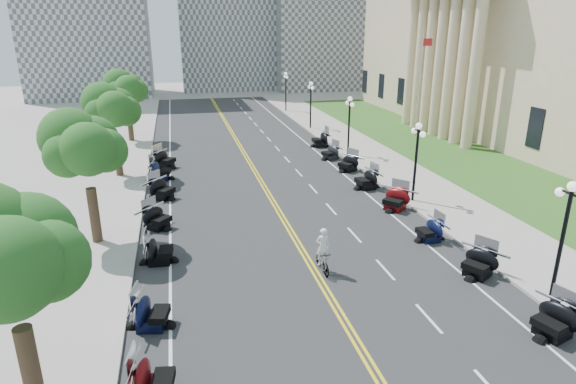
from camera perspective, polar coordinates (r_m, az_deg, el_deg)
ground at (r=25.15m, az=0.99°, el=-5.81°), size 160.00×160.00×0.00m
road at (r=34.28m, az=-3.07°, el=1.02°), size 16.00×90.00×0.01m
centerline_yellow_a at (r=34.26m, az=-3.27°, el=1.02°), size 0.12×90.00×0.00m
centerline_yellow_b at (r=34.30m, az=-2.88°, el=1.04°), size 0.12×90.00×0.00m
edge_line_north at (r=35.89m, az=7.04°, el=1.74°), size 0.12×90.00×0.00m
edge_line_south at (r=33.83m, az=-13.80°, el=0.25°), size 0.12×90.00×0.00m
lane_dash_4 at (r=19.70m, az=16.33°, el=-14.16°), size 0.12×2.00×0.00m
lane_dash_5 at (r=22.74m, az=11.45°, el=-9.00°), size 0.12×2.00×0.00m
lane_dash_6 at (r=26.05m, az=7.87°, el=-5.06°), size 0.12×2.00×0.00m
lane_dash_7 at (r=29.52m, az=5.14°, el=-2.02°), size 0.12×2.00×0.00m
lane_dash_8 at (r=33.12m, az=3.00°, el=0.38°), size 0.12×2.00×0.00m
lane_dash_9 at (r=36.80m, az=1.28°, el=2.31°), size 0.12×2.00×0.00m
lane_dash_10 at (r=40.54m, az=-0.12°, el=3.88°), size 0.12×2.00×0.00m
lane_dash_11 at (r=44.32m, az=-1.29°, el=5.18°), size 0.12×2.00×0.00m
lane_dash_12 at (r=48.14m, az=-2.28°, el=6.27°), size 0.12×2.00×0.00m
lane_dash_13 at (r=51.99m, az=-3.13°, el=7.20°), size 0.12×2.00×0.00m
lane_dash_14 at (r=55.86m, az=-3.86°, el=8.01°), size 0.12×2.00×0.00m
lane_dash_15 at (r=59.74m, az=-4.50°, el=8.70°), size 0.12×2.00×0.00m
lane_dash_16 at (r=63.64m, az=-5.06°, el=9.31°), size 0.12×2.00×0.00m
lane_dash_17 at (r=67.56m, az=-5.56°, el=9.85°), size 0.12×2.00×0.00m
lane_dash_18 at (r=71.48m, az=-6.01°, el=10.33°), size 0.12×2.00×0.00m
lane_dash_19 at (r=75.41m, az=-6.41°, el=10.76°), size 0.12×2.00×0.00m
sidewalk_north at (r=37.44m, az=12.95°, el=2.22°), size 5.00×90.00×0.15m
sidewalk_south at (r=34.15m, az=-20.69°, el=-0.16°), size 5.00×90.00×0.15m
lawn at (r=47.49m, az=16.45°, el=5.39°), size 9.00×60.00×0.10m
civic_building at (r=58.02m, az=28.35°, el=15.14°), size 26.00×51.00×17.80m
distant_block_a at (r=85.10m, az=-22.83°, el=19.18°), size 18.00×14.00×26.00m
distant_block_b at (r=90.77m, az=-7.57°, el=21.56°), size 16.00×12.00×30.00m
distant_block_c at (r=91.42m, az=4.71°, el=19.12°), size 20.00×14.00×22.00m
street_lamp_1 at (r=21.56m, az=29.67°, el=-5.25°), size 0.50×1.20×4.90m
street_lamp_2 at (r=30.80m, az=14.89°, el=3.37°), size 0.50×1.20×4.90m
street_lamp_3 at (r=41.47m, az=7.23°, el=7.74°), size 0.50×1.20×4.90m
street_lamp_4 at (r=52.72m, az=2.70°, el=10.23°), size 0.50×1.20×4.90m
street_lamp_5 at (r=64.24m, az=-0.26°, el=11.81°), size 0.50×1.20×4.90m
flagpole at (r=50.37m, az=15.25°, el=11.96°), size 1.10×0.20×10.00m
tree_1 at (r=14.14m, az=-30.13°, el=-7.86°), size 4.80×4.80×9.20m
tree_2 at (r=25.21m, az=-22.84°, el=4.20°), size 4.80×4.80×9.20m
tree_3 at (r=36.87m, az=-20.04°, el=8.78°), size 4.80×4.80×9.20m
tree_4 at (r=48.69m, az=-18.57°, el=11.14°), size 4.80×4.80×9.20m
motorcycle_n_3 at (r=20.07m, az=29.05°, el=-13.02°), size 2.48×2.48×1.38m
motorcycle_n_4 at (r=23.11m, az=21.67°, el=-7.71°), size 2.67×2.67×1.36m
motorcycle_n_5 at (r=25.97m, az=16.45°, el=-4.29°), size 1.90×1.90×1.26m
motorcycle_n_6 at (r=29.81m, az=12.61°, el=-0.76°), size 2.89×2.89×1.44m
motorcycle_n_7 at (r=33.35m, az=9.29°, el=1.57°), size 2.35×2.35×1.45m
motorcycle_n_8 at (r=37.33m, az=7.13°, el=3.48°), size 2.65×2.65×1.37m
motorcycle_n_9 at (r=40.60m, az=5.04°, el=4.77°), size 2.35×2.35×1.31m
motorcycle_n_10 at (r=44.97m, az=3.86°, el=6.33°), size 2.19×2.19×1.53m
motorcycle_s_3 at (r=15.78m, az=-15.80°, el=-20.49°), size 2.19×2.19×1.34m
motorcycle_s_4 at (r=18.82m, az=-15.93°, el=-13.43°), size 2.28×2.28×1.34m
motorcycle_s_5 at (r=23.43m, az=-15.05°, el=-6.60°), size 2.08×2.08×1.36m
motorcycle_s_6 at (r=27.35m, az=-15.25°, el=-2.86°), size 2.75×2.75×1.36m
motorcycle_s_7 at (r=31.98m, az=-14.72°, el=0.44°), size 2.93×2.93×1.46m
motorcycle_s_8 at (r=36.09m, az=-14.89°, el=2.59°), size 2.52×2.52×1.54m
motorcycle_s_9 at (r=39.16m, az=-14.44°, el=3.86°), size 3.01×3.01×1.51m
bicycle at (r=21.96m, az=4.11°, el=-8.17°), size 0.53×1.78×1.07m
cyclist_rider at (r=21.35m, az=4.20°, el=-4.74°), size 0.65×0.43×1.79m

